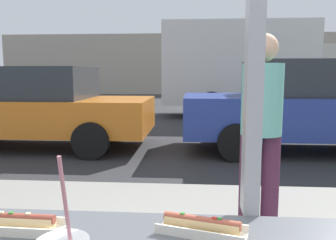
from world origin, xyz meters
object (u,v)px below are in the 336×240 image
at_px(hotdog_tray_near, 14,223).
at_px(pedestrian, 261,123).
at_px(parked_car_blue, 311,106).
at_px(parked_car_orange, 31,106).
at_px(box_truck, 257,67).
at_px(hotdog_tray_far, 202,226).

relative_size(hotdog_tray_near, pedestrian, 0.17).
relative_size(hotdog_tray_near, parked_car_blue, 0.06).
relative_size(hotdog_tray_near, parked_car_orange, 0.06).
relative_size(parked_car_orange, box_truck, 0.70).
height_order(hotdog_tray_near, parked_car_orange, parked_car_orange).
distance_m(hotdog_tray_near, box_truck, 11.30).
bearing_deg(hotdog_tray_near, box_truck, 76.56).
distance_m(hotdog_tray_near, parked_car_orange, 6.21).
bearing_deg(hotdog_tray_far, hotdog_tray_near, -178.16).
distance_m(parked_car_blue, pedestrian, 4.11).
bearing_deg(pedestrian, parked_car_orange, 134.67).
bearing_deg(parked_car_orange, hotdog_tray_near, -64.50).
xyz_separation_m(parked_car_orange, box_truck, (5.30, 5.37, 0.86)).
relative_size(box_truck, pedestrian, 4.06).
bearing_deg(parked_car_blue, parked_car_orange, -180.00).
xyz_separation_m(hotdog_tray_far, parked_car_blue, (2.15, 5.59, -0.16)).
height_order(hotdog_tray_near, parked_car_blue, parked_car_blue).
bearing_deg(box_truck, hotdog_tray_near, -103.44).
distance_m(hotdog_tray_near, hotdog_tray_far, 0.53).
height_order(hotdog_tray_near, box_truck, box_truck).
relative_size(parked_car_blue, box_truck, 0.70).
height_order(hotdog_tray_far, pedestrian, pedestrian).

